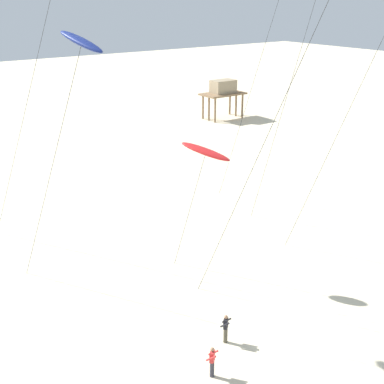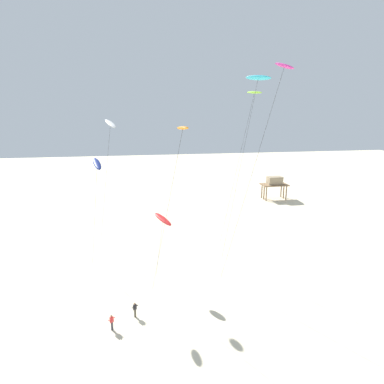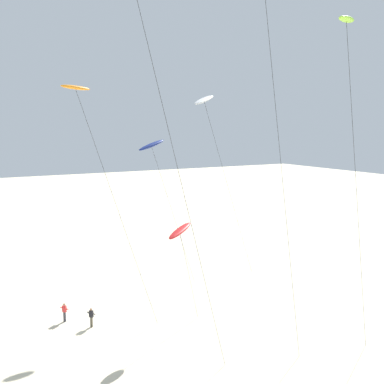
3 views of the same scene
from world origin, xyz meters
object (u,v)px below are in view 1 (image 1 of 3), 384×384
at_px(kite_red, 205,152).
at_px(stilt_house, 223,90).
at_px(kite_navy, 81,43).
at_px(kite_flyer_nearest, 226,328).
at_px(kite_flyer_middle, 212,361).

xyz_separation_m(kite_red, stilt_house, (29.94, 35.00, -4.20)).
relative_size(kite_navy, kite_flyer_nearest, 9.45).
bearing_deg(kite_flyer_middle, stilt_house, 50.44).
bearing_deg(kite_flyer_middle, kite_flyer_nearest, 37.32).
xyz_separation_m(kite_navy, stilt_house, (37.23, 34.14, -10.93)).
xyz_separation_m(kite_navy, kite_flyer_nearest, (3.67, -7.49, -14.19)).
bearing_deg(kite_flyer_middle, kite_red, 54.86).
relative_size(kite_red, kite_flyer_middle, 5.35).
relative_size(kite_flyer_middle, stilt_house, 0.26).
xyz_separation_m(kite_flyer_nearest, kite_flyer_middle, (-2.24, -1.71, 0.00)).
relative_size(kite_red, kite_flyer_nearest, 5.35).
bearing_deg(kite_navy, kite_red, -6.73).
height_order(kite_navy, kite_flyer_nearest, kite_navy).
relative_size(kite_flyer_nearest, stilt_house, 0.26).
distance_m(kite_navy, stilt_house, 51.68).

